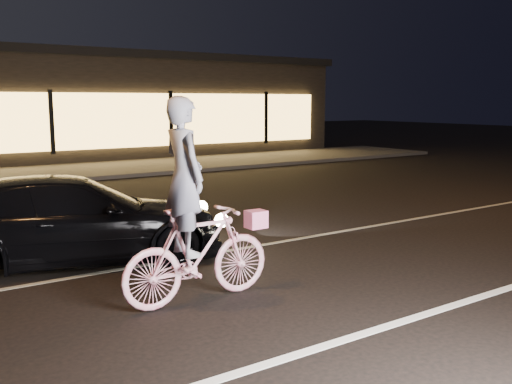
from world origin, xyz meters
TOP-DOWN VIEW (x-y plane):
  - ground at (0.00, 0.00)m, footprint 90.00×90.00m
  - lane_stripe_near at (0.00, -1.50)m, footprint 60.00×0.12m
  - lane_stripe_far at (0.00, 2.00)m, footprint 60.00×0.10m
  - sidewalk at (0.00, 13.00)m, footprint 30.00×4.00m
  - storefront at (0.00, 18.97)m, footprint 25.40×8.42m
  - cyclist at (-2.26, 0.27)m, footprint 1.88×0.65m
  - sedan at (-2.92, 2.75)m, footprint 4.63×2.75m

SIDE VIEW (x-z plane):
  - ground at x=0.00m, z-range 0.00..0.00m
  - lane_stripe_near at x=0.00m, z-range 0.00..0.01m
  - lane_stripe_far at x=0.00m, z-range 0.00..0.01m
  - sidewalk at x=0.00m, z-range 0.00..0.12m
  - sedan at x=-2.92m, z-range 0.00..1.26m
  - cyclist at x=-2.26m, z-range -0.34..2.03m
  - storefront at x=0.00m, z-range 0.05..4.25m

